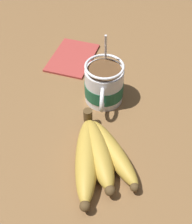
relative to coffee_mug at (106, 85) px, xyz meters
The scene contains 4 objects.
table 9.60cm from the coffee_mug, 25.15° to the left, with size 126.63×126.63×3.66cm.
coffee_mug is the anchor object (origin of this frame).
banana_bunch 18.50cm from the coffee_mug, ahead, with size 22.97×14.22×4.56cm.
napkin 18.80cm from the coffee_mug, 147.25° to the right, with size 17.83×14.24×0.60cm.
Camera 1 is at (48.15, -0.36, 57.18)cm, focal length 50.00 mm.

